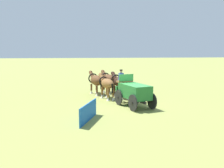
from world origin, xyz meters
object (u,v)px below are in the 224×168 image
object	(u,v)px
show_wagon	(134,91)
draft_horse_lead_near	(96,81)
draft_horse_rear_near	(107,84)
draft_horse_rear_off	(120,83)
draft_horse_lead_off	(108,80)

from	to	relation	value
show_wagon	draft_horse_lead_near	world-z (taller)	show_wagon
draft_horse_lead_near	show_wagon	bearing A→B (deg)	-156.38
draft_horse_rear_near	draft_horse_rear_off	distance (m)	1.30
show_wagon	draft_horse_lead_off	distance (m)	6.26
draft_horse_rear_off	draft_horse_lead_off	size ratio (longest dim) A/B	1.08
show_wagon	draft_horse_rear_near	xyz separation A→B (m)	(3.27, 1.72, 0.16)
draft_horse_rear_near	draft_horse_rear_off	size ratio (longest dim) A/B	0.93
draft_horse_lead_near	draft_horse_lead_off	distance (m)	1.30
draft_horse_rear_near	draft_horse_lead_off	distance (m)	2.89
draft_horse_rear_near	draft_horse_lead_off	xyz separation A→B (m)	(2.86, -0.45, 0.04)
draft_horse_lead_near	draft_horse_rear_off	bearing A→B (deg)	-135.76
draft_horse_rear_off	draft_horse_rear_near	bearing A→B (deg)	106.69
draft_horse_lead_near	draft_horse_lead_off	bearing A→B (deg)	-72.00
draft_horse_rear_near	draft_horse_rear_off	bearing A→B (deg)	-73.31
show_wagon	draft_horse_rear_near	size ratio (longest dim) A/B	1.97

